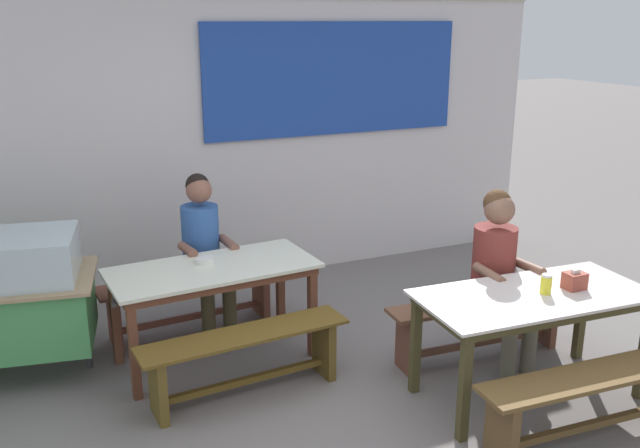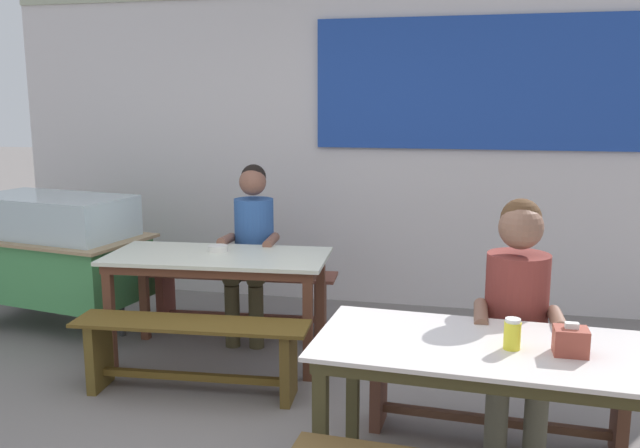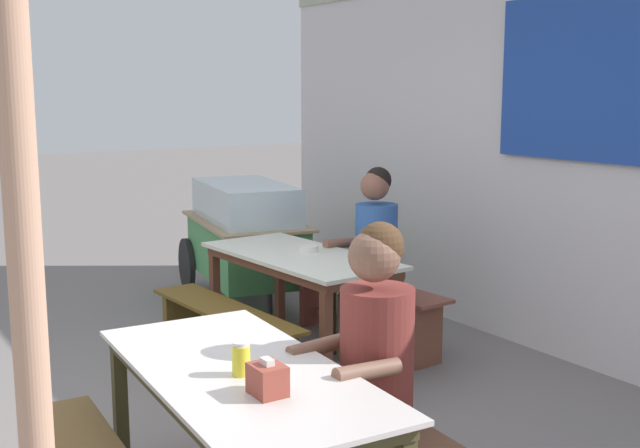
# 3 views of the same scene
# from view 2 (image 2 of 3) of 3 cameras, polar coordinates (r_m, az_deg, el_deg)

# --- Properties ---
(backdrop_wall) EXTENTS (6.46, 0.23, 2.87)m
(backdrop_wall) POSITION_cam_2_polar(r_m,az_deg,el_deg) (5.89, 3.87, 7.72)
(backdrop_wall) COLOR silver
(backdrop_wall) RESTS_ON ground_plane
(dining_table_far) EXTENTS (1.56, 0.80, 0.75)m
(dining_table_far) POSITION_cam_2_polar(r_m,az_deg,el_deg) (4.67, -8.71, -3.56)
(dining_table_far) COLOR silver
(dining_table_far) RESTS_ON ground_plane
(dining_table_near) EXTENTS (1.61, 0.83, 0.75)m
(dining_table_near) POSITION_cam_2_polar(r_m,az_deg,el_deg) (3.06, 14.77, -11.37)
(dining_table_near) COLOR silver
(dining_table_near) RESTS_ON ground_plane
(bench_far_back) EXTENTS (1.52, 0.42, 0.47)m
(bench_far_back) POSITION_cam_2_polar(r_m,az_deg,el_deg) (5.32, -6.73, -5.84)
(bench_far_back) COLOR brown
(bench_far_back) RESTS_ON ground_plane
(bench_far_front) EXTENTS (1.48, 0.42, 0.47)m
(bench_far_front) POSITION_cam_2_polar(r_m,az_deg,el_deg) (4.24, -10.94, -10.33)
(bench_far_front) COLOR brown
(bench_far_front) RESTS_ON ground_plane
(bench_near_back) EXTENTS (1.50, 0.35, 0.47)m
(bench_near_back) POSITION_cam_2_polar(r_m,az_deg,el_deg) (3.75, 14.72, -13.16)
(bench_near_back) COLOR brown
(bench_near_back) RESTS_ON ground_plane
(food_cart) EXTENTS (1.87, 1.08, 1.06)m
(food_cart) POSITION_cam_2_polar(r_m,az_deg,el_deg) (5.72, -21.85, -2.08)
(food_cart) COLOR #479652
(food_cart) RESTS_ON ground_plane
(person_right_near_table) EXTENTS (0.43, 0.57, 1.32)m
(person_right_near_table) POSITION_cam_2_polar(r_m,az_deg,el_deg) (3.53, 16.52, -7.05)
(person_right_near_table) COLOR #696551
(person_right_near_table) RESTS_ON ground_plane
(person_center_facing) EXTENTS (0.44, 0.57, 1.32)m
(person_center_facing) POSITION_cam_2_polar(r_m,az_deg,el_deg) (5.11, -5.84, -1.39)
(person_center_facing) COLOR #463E26
(person_center_facing) RESTS_ON ground_plane
(tissue_box) EXTENTS (0.14, 0.11, 0.14)m
(tissue_box) POSITION_cam_2_polar(r_m,az_deg,el_deg) (3.01, 20.66, -9.35)
(tissue_box) COLOR #974032
(tissue_box) RESTS_ON dining_table_near
(condiment_jar) EXTENTS (0.07, 0.07, 0.14)m
(condiment_jar) POSITION_cam_2_polar(r_m,az_deg,el_deg) (2.99, 16.13, -9.04)
(condiment_jar) COLOR yellow
(condiment_jar) RESTS_ON dining_table_near
(soup_bowl) EXTENTS (0.14, 0.14, 0.04)m
(soup_bowl) POSITION_cam_2_polar(r_m,az_deg,el_deg) (4.74, -8.72, -2.08)
(soup_bowl) COLOR silver
(soup_bowl) RESTS_ON dining_table_far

